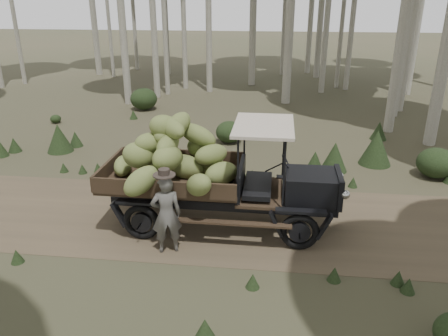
{
  "coord_description": "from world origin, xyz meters",
  "views": [
    {
      "loc": [
        3.14,
        -9.35,
        5.1
      ],
      "look_at": [
        2.07,
        -0.21,
        1.45
      ],
      "focal_mm": 35.0,
      "sensor_mm": 36.0,
      "label": 1
    }
  ],
  "objects": [
    {
      "name": "ground",
      "position": [
        0.0,
        0.0,
        0.0
      ],
      "size": [
        120.0,
        120.0,
        0.0
      ],
      "primitive_type": "plane",
      "color": "#473D2B",
      "rests_on": "ground"
    },
    {
      "name": "dirt_track",
      "position": [
        0.0,
        0.0,
        0.0
      ],
      "size": [
        70.0,
        4.0,
        0.01
      ],
      "primitive_type": "cube",
      "color": "brown",
      "rests_on": "ground"
    },
    {
      "name": "banana_truck",
      "position": [
        1.48,
        -0.23,
        1.55
      ],
      "size": [
        5.53,
        2.72,
        2.76
      ],
      "rotation": [
        0.0,
        0.0,
        -0.01
      ],
      "color": "black",
      "rests_on": "ground"
    },
    {
      "name": "farmer",
      "position": [
        1.01,
        -1.5,
        0.89
      ],
      "size": [
        0.73,
        0.6,
        1.89
      ],
      "rotation": [
        0.0,
        0.0,
        3.47
      ],
      "color": "#524F4B",
      "rests_on": "ground"
    },
    {
      "name": "undergrowth",
      "position": [
        0.9,
        -2.23,
        0.5
      ],
      "size": [
        23.32,
        23.53,
        1.28
      ],
      "color": "#233319",
      "rests_on": "ground"
    }
  ]
}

